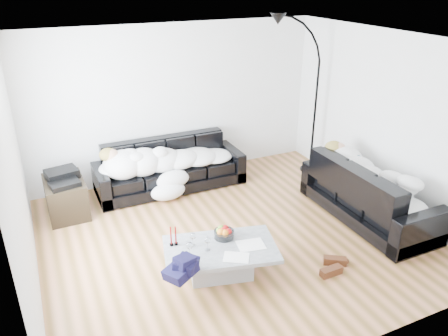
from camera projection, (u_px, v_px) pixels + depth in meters
name	position (u px, v px, depth m)	size (l,w,h in m)	color
ground	(233.00, 235.00, 6.02)	(5.00, 5.00, 0.00)	brown
wall_back	(176.00, 103.00, 7.35)	(5.00, 0.02, 2.60)	silver
wall_left	(18.00, 186.00, 4.54)	(0.02, 4.50, 2.60)	silver
wall_right	(386.00, 122.00, 6.44)	(0.02, 4.50, 2.60)	silver
ceiling	(235.00, 42.00, 4.95)	(5.00, 5.00, 0.00)	white
sofa_back	(170.00, 166.00, 7.20)	(2.43, 0.84, 0.79)	black
sofa_right	(369.00, 191.00, 6.30)	(2.12, 0.91, 0.86)	black
sleeper_back	(170.00, 154.00, 7.06)	(2.05, 0.71, 0.41)	white
sleeper_right	(371.00, 178.00, 6.21)	(1.81, 0.77, 0.44)	white
teal_cushion	(339.00, 157.00, 6.70)	(0.36, 0.30, 0.20)	#0B414F
coffee_table	(221.00, 261.00, 5.19)	(1.31, 0.77, 0.38)	#939699
fruit_bowl	(224.00, 232.00, 5.26)	(0.24, 0.24, 0.15)	white
wine_glass_a	(193.00, 239.00, 5.10)	(0.07, 0.07, 0.17)	white
wine_glass_b	(189.00, 249.00, 4.91)	(0.08, 0.08, 0.19)	white
wine_glass_c	(208.00, 244.00, 5.02)	(0.08, 0.08, 0.18)	white
candle_left	(171.00, 236.00, 5.09)	(0.05, 0.05, 0.25)	maroon
candle_right	(176.00, 236.00, 5.11)	(0.04, 0.04, 0.24)	maroon
newspaper_a	(251.00, 245.00, 5.14)	(0.32, 0.24, 0.01)	silver
newspaper_b	(236.00, 257.00, 4.92)	(0.29, 0.21, 0.01)	silver
navy_jacket	(183.00, 260.00, 4.62)	(0.34, 0.29, 0.17)	black
shoes	(333.00, 266.00, 5.32)	(0.48, 0.35, 0.11)	#472311
av_cabinet	(66.00, 197.00, 6.46)	(0.55, 0.80, 0.55)	black
stereo	(63.00, 176.00, 6.32)	(0.44, 0.34, 0.13)	black
floor_lamp	(315.00, 106.00, 7.49)	(0.88, 0.35, 2.43)	black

